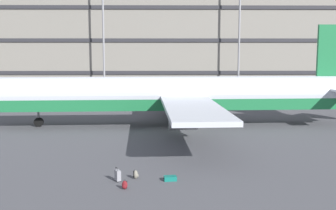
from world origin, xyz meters
TOP-DOWN VIEW (x-y plane):
  - ground_plane at (0.00, 0.00)m, footprint 600.00×600.00m
  - terminal_structure at (0.00, 51.62)m, footprint 139.18×17.46m
  - airliner at (-1.06, 2.21)m, footprint 40.12×32.55m
  - light_mast_left at (-13.24, 38.87)m, footprint 1.80×0.50m
  - light_mast_center_left at (11.86, 38.87)m, footprint 1.80×0.50m
  - suitcase_small at (-5.01, -15.83)m, footprint 0.41×0.48m
  - suitcase_black at (-2.02, -15.72)m, footprint 0.78×0.53m
  - backpack_teal at (-4.01, -15.33)m, footprint 0.31×0.33m
  - backpack_silver at (-4.50, -17.19)m, footprint 0.36×0.32m

SIDE VIEW (x-z plane):
  - ground_plane at x=0.00m, z-range 0.00..0.00m
  - suitcase_black at x=-2.02m, z-range 0.00..0.26m
  - backpack_silver at x=-4.50m, z-range -0.03..0.48m
  - backpack_teal at x=-4.01m, z-range -0.03..0.52m
  - suitcase_small at x=-5.01m, z-range -0.06..0.77m
  - airliner at x=-1.06m, z-range -1.99..7.99m
  - terminal_structure at x=0.00m, z-range 0.00..18.89m
  - light_mast_left at x=-13.24m, z-range 1.70..24.39m
  - light_mast_center_left at x=11.86m, z-range 1.71..24.95m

